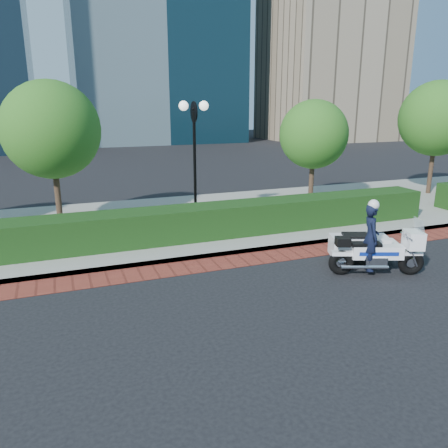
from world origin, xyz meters
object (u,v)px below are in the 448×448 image
object	(u,v)px
tree_c	(314,135)
tree_d	(437,119)
tree_b	(51,130)
lamppost	(194,144)
police_motorcycle	(369,245)

from	to	relation	value
tree_c	tree_d	bearing A→B (deg)	0.00
tree_b	tree_d	size ratio (longest dim) A/B	0.95
tree_d	lamppost	bearing A→B (deg)	-173.82
tree_b	police_motorcycle	size ratio (longest dim) A/B	2.08
tree_c	tree_b	bearing A→B (deg)	180.00
tree_b	tree_d	world-z (taller)	tree_d
tree_b	police_motorcycle	xyz separation A→B (m)	(7.54, -6.84, -2.75)
tree_c	lamppost	bearing A→B (deg)	-166.70
police_motorcycle	tree_b	bearing A→B (deg)	158.79
tree_d	tree_c	bearing A→B (deg)	-180.00
tree_c	tree_d	world-z (taller)	tree_d
lamppost	police_motorcycle	world-z (taller)	lamppost
tree_b	tree_c	xyz separation A→B (m)	(10.00, -0.00, -0.39)
tree_b	police_motorcycle	world-z (taller)	tree_b
tree_d	police_motorcycle	xyz separation A→B (m)	(-8.96, -6.84, -2.93)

